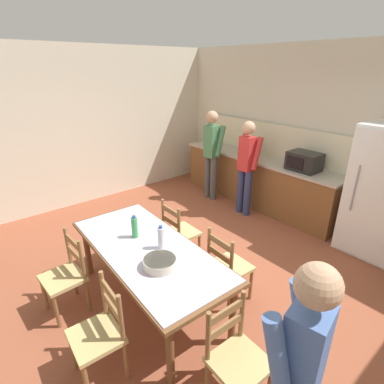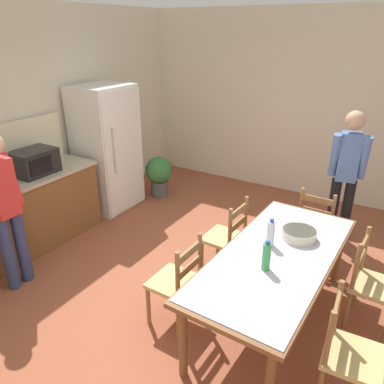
{
  "view_description": "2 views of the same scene",
  "coord_description": "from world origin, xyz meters",
  "px_view_note": "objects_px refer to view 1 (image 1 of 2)",
  "views": [
    {
      "loc": [
        2.4,
        -2.23,
        2.54
      ],
      "look_at": [
        -0.4,
        0.09,
        0.99
      ],
      "focal_mm": 28.0,
      "sensor_mm": 36.0,
      "label": 1
    },
    {
      "loc": [
        -2.76,
        -1.68,
        2.58
      ],
      "look_at": [
        -0.13,
        -0.09,
        1.23
      ],
      "focal_mm": 35.0,
      "sensor_mm": 36.0,
      "label": 2
    }
  ],
  "objects_px": {
    "refrigerator": "(384,193)",
    "chair_side_near_left": "(66,276)",
    "chair_side_far_left": "(179,232)",
    "person_at_counter": "(246,164)",
    "chair_head_end": "(236,358)",
    "bottle_near_centre": "(135,227)",
    "chair_side_near_right": "(100,333)",
    "paper_bag": "(252,147)",
    "person_by_table": "(297,377)",
    "dining_table": "(148,253)",
    "serving_bowl": "(160,262)",
    "microwave": "(304,161)",
    "bottle_off_centre": "(161,238)",
    "person_at_sink": "(212,151)",
    "chair_side_far_right": "(228,267)"
  },
  "relations": [
    {
      "from": "refrigerator",
      "to": "bottle_near_centre",
      "type": "height_order",
      "value": "refrigerator"
    },
    {
      "from": "paper_bag",
      "to": "bottle_near_centre",
      "type": "relative_size",
      "value": 1.33
    },
    {
      "from": "refrigerator",
      "to": "person_at_counter",
      "type": "xyz_separation_m",
      "value": [
        -2.02,
        -0.5,
        0.03
      ]
    },
    {
      "from": "chair_head_end",
      "to": "refrigerator",
      "type": "bearing_deg",
      "value": 5.32
    },
    {
      "from": "microwave",
      "to": "person_at_sink",
      "type": "distance_m",
      "value": 1.77
    },
    {
      "from": "bottle_off_centre",
      "to": "chair_side_near_right",
      "type": "height_order",
      "value": "bottle_off_centre"
    },
    {
      "from": "paper_bag",
      "to": "chair_side_near_left",
      "type": "height_order",
      "value": "paper_bag"
    },
    {
      "from": "chair_side_far_right",
      "to": "person_at_sink",
      "type": "distance_m",
      "value": 2.98
    },
    {
      "from": "dining_table",
      "to": "bottle_near_centre",
      "type": "relative_size",
      "value": 7.92
    },
    {
      "from": "chair_side_far_left",
      "to": "person_at_sink",
      "type": "height_order",
      "value": "person_at_sink"
    },
    {
      "from": "serving_bowl",
      "to": "person_at_counter",
      "type": "distance_m",
      "value": 2.92
    },
    {
      "from": "dining_table",
      "to": "chair_side_near_left",
      "type": "height_order",
      "value": "chair_side_near_left"
    },
    {
      "from": "person_by_table",
      "to": "person_at_counter",
      "type": "bearing_deg",
      "value": -56.61
    },
    {
      "from": "chair_side_far_left",
      "to": "person_at_counter",
      "type": "distance_m",
      "value": 1.91
    },
    {
      "from": "bottle_off_centre",
      "to": "person_at_counter",
      "type": "distance_m",
      "value": 2.64
    },
    {
      "from": "serving_bowl",
      "to": "chair_side_far_right",
      "type": "xyz_separation_m",
      "value": [
        0.13,
        0.81,
        -0.36
      ]
    },
    {
      "from": "chair_side_near_left",
      "to": "chair_head_end",
      "type": "relative_size",
      "value": 1.0
    },
    {
      "from": "chair_side_near_right",
      "to": "person_at_sink",
      "type": "relative_size",
      "value": 0.52
    },
    {
      "from": "chair_side_near_right",
      "to": "chair_head_end",
      "type": "relative_size",
      "value": 1.0
    },
    {
      "from": "microwave",
      "to": "chair_side_far_right",
      "type": "bearing_deg",
      "value": -76.15
    },
    {
      "from": "bottle_near_centre",
      "to": "bottle_off_centre",
      "type": "height_order",
      "value": "same"
    },
    {
      "from": "refrigerator",
      "to": "person_at_sink",
      "type": "relative_size",
      "value": 1.05
    },
    {
      "from": "refrigerator",
      "to": "person_at_sink",
      "type": "xyz_separation_m",
      "value": [
        -2.93,
        -0.48,
        0.06
      ]
    },
    {
      "from": "bottle_near_centre",
      "to": "chair_side_near_right",
      "type": "distance_m",
      "value": 1.14
    },
    {
      "from": "chair_side_far_right",
      "to": "chair_head_end",
      "type": "height_order",
      "value": "same"
    },
    {
      "from": "paper_bag",
      "to": "dining_table",
      "type": "height_order",
      "value": "paper_bag"
    },
    {
      "from": "chair_side_far_left",
      "to": "chair_head_end",
      "type": "distance_m",
      "value": 1.97
    },
    {
      "from": "bottle_near_centre",
      "to": "chair_side_near_right",
      "type": "relative_size",
      "value": 0.3
    },
    {
      "from": "microwave",
      "to": "person_at_sink",
      "type": "relative_size",
      "value": 0.28
    },
    {
      "from": "serving_bowl",
      "to": "chair_side_far_right",
      "type": "distance_m",
      "value": 0.9
    },
    {
      "from": "dining_table",
      "to": "person_at_counter",
      "type": "bearing_deg",
      "value": 108.53
    },
    {
      "from": "refrigerator",
      "to": "chair_side_near_left",
      "type": "distance_m",
      "value": 4.17
    },
    {
      "from": "chair_side_far_right",
      "to": "dining_table",
      "type": "bearing_deg",
      "value": 58.32
    },
    {
      "from": "dining_table",
      "to": "paper_bag",
      "type": "bearing_deg",
      "value": 111.0
    },
    {
      "from": "bottle_near_centre",
      "to": "chair_side_near_left",
      "type": "xyz_separation_m",
      "value": [
        -0.24,
        -0.74,
        -0.44
      ]
    },
    {
      "from": "dining_table",
      "to": "person_at_sink",
      "type": "xyz_separation_m",
      "value": [
        -1.77,
        2.58,
        0.31
      ]
    },
    {
      "from": "dining_table",
      "to": "bottle_near_centre",
      "type": "distance_m",
      "value": 0.33
    },
    {
      "from": "chair_side_far_left",
      "to": "person_at_sink",
      "type": "relative_size",
      "value": 0.52
    },
    {
      "from": "microwave",
      "to": "person_by_table",
      "type": "distance_m",
      "value": 3.83
    },
    {
      "from": "chair_head_end",
      "to": "person_by_table",
      "type": "distance_m",
      "value": 0.77
    },
    {
      "from": "chair_side_near_left",
      "to": "person_by_table",
      "type": "bearing_deg",
      "value": 9.29
    },
    {
      "from": "microwave",
      "to": "chair_side_near_right",
      "type": "bearing_deg",
      "value": -82.19
    },
    {
      "from": "serving_bowl",
      "to": "chair_head_end",
      "type": "height_order",
      "value": "chair_head_end"
    },
    {
      "from": "serving_bowl",
      "to": "person_by_table",
      "type": "xyz_separation_m",
      "value": [
        1.53,
        -0.12,
        0.15
      ]
    },
    {
      "from": "refrigerator",
      "to": "person_at_counter",
      "type": "height_order",
      "value": "refrigerator"
    },
    {
      "from": "dining_table",
      "to": "chair_side_near_left",
      "type": "bearing_deg",
      "value": -124.55
    },
    {
      "from": "bottle_off_centre",
      "to": "chair_side_near_right",
      "type": "distance_m",
      "value": 1.04
    },
    {
      "from": "microwave",
      "to": "bottle_near_centre",
      "type": "relative_size",
      "value": 1.85
    },
    {
      "from": "chair_side_near_left",
      "to": "person_by_table",
      "type": "height_order",
      "value": "person_by_table"
    },
    {
      "from": "person_at_sink",
      "to": "refrigerator",
      "type": "bearing_deg",
      "value": -80.71
    }
  ]
}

